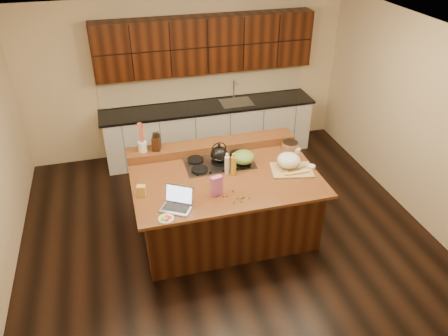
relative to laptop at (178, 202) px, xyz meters
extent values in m
cube|color=black|center=(0.71, 0.50, -0.99)|extent=(5.50, 5.00, 0.01)
cube|color=silver|center=(0.71, 0.50, 1.72)|extent=(5.50, 5.00, 0.01)
cube|color=beige|center=(0.71, 3.00, 0.37)|extent=(5.50, 0.01, 2.70)
cube|color=beige|center=(0.71, -2.01, 0.37)|extent=(5.50, 0.01, 2.70)
cube|color=beige|center=(3.46, 0.50, 0.37)|extent=(0.01, 5.00, 2.70)
cube|color=black|center=(0.71, 0.50, -0.54)|extent=(2.22, 1.42, 0.88)
cube|color=black|center=(0.71, 0.50, -0.08)|extent=(2.40, 1.60, 0.04)
cube|color=black|center=(0.71, 1.20, 0.00)|extent=(2.40, 0.30, 0.12)
cube|color=gray|center=(0.71, 0.80, -0.06)|extent=(0.92, 0.52, 0.02)
cylinder|color=black|center=(0.41, 0.93, -0.04)|extent=(0.22, 0.22, 0.03)
cylinder|color=black|center=(1.01, 0.93, -0.04)|extent=(0.22, 0.22, 0.03)
cylinder|color=black|center=(0.41, 0.67, -0.04)|extent=(0.22, 0.22, 0.03)
cylinder|color=black|center=(1.01, 0.67, -0.04)|extent=(0.22, 0.22, 0.03)
cylinder|color=black|center=(0.71, 0.80, -0.04)|extent=(0.22, 0.22, 0.03)
cube|color=silver|center=(1.01, 2.67, -0.53)|extent=(3.60, 0.62, 0.90)
cube|color=black|center=(1.01, 2.67, -0.06)|extent=(3.70, 0.66, 0.04)
cube|color=gray|center=(1.51, 2.67, -0.05)|extent=(0.55, 0.42, 0.01)
cylinder|color=gray|center=(1.51, 2.85, 0.14)|extent=(0.02, 0.02, 0.36)
cube|color=black|center=(1.01, 2.82, 0.97)|extent=(3.60, 0.34, 0.90)
cube|color=beige|center=(1.01, 2.98, 0.22)|extent=(3.60, 0.03, 0.50)
ellipsoid|color=black|center=(0.71, 0.80, 0.09)|extent=(0.27, 0.27, 0.21)
ellipsoid|color=#5B8434|center=(1.01, 0.67, 0.06)|extent=(0.36, 0.36, 0.17)
cube|color=#B7B7BC|center=(-0.03, -0.05, -0.06)|extent=(0.42, 0.38, 0.02)
cube|color=black|center=(-0.03, -0.05, -0.05)|extent=(0.32, 0.27, 0.00)
cube|color=#B7B7BC|center=(0.03, 0.06, 0.07)|extent=(0.33, 0.24, 0.22)
cube|color=silver|center=(0.03, 0.05, 0.07)|extent=(0.30, 0.21, 0.19)
cylinder|color=gold|center=(0.81, 0.47, 0.07)|extent=(0.09, 0.09, 0.27)
cylinder|color=silver|center=(0.74, 0.53, 0.06)|extent=(0.07, 0.07, 0.25)
cube|color=tan|center=(1.58, 0.37, -0.05)|extent=(0.60, 0.49, 0.02)
ellipsoid|color=white|center=(1.56, 0.45, 0.06)|extent=(0.31, 0.31, 0.19)
cube|color=#EDD872|center=(1.49, 0.25, -0.02)|extent=(0.12, 0.03, 0.03)
cube|color=#EDD872|center=(1.60, 0.25, -0.02)|extent=(0.12, 0.03, 0.03)
cube|color=#EDD872|center=(1.72, 0.25, -0.02)|extent=(0.12, 0.03, 0.03)
cylinder|color=gray|center=(1.70, 0.35, -0.03)|extent=(0.20, 0.08, 0.01)
cylinder|color=white|center=(1.67, 0.48, -0.04)|extent=(0.12, 0.12, 0.04)
cylinder|color=white|center=(1.86, 0.36, -0.04)|extent=(0.11, 0.11, 0.04)
cylinder|color=white|center=(1.86, 0.84, -0.04)|extent=(0.13, 0.13, 0.04)
cylinder|color=#996B3F|center=(1.79, 0.93, -0.02)|extent=(0.32, 0.32, 0.09)
cone|color=silver|center=(1.50, 0.30, -0.03)|extent=(0.09, 0.09, 0.07)
cube|color=#C25BA1|center=(0.50, 0.11, 0.06)|extent=(0.15, 0.11, 0.25)
cylinder|color=white|center=(-0.17, -0.20, -0.06)|extent=(0.19, 0.19, 0.01)
cube|color=gold|center=(-0.38, 0.32, 0.01)|extent=(0.12, 0.10, 0.14)
cylinder|color=white|center=(-0.26, 1.20, 0.13)|extent=(0.12, 0.12, 0.14)
cube|color=black|center=(-0.07, 1.20, 0.16)|extent=(0.14, 0.19, 0.20)
ellipsoid|color=red|center=(0.56, 0.03, -0.06)|extent=(0.02, 0.02, 0.02)
ellipsoid|color=#198C26|center=(0.65, -0.12, -0.06)|extent=(0.02, 0.02, 0.02)
ellipsoid|color=red|center=(0.70, 0.12, -0.06)|extent=(0.02, 0.02, 0.02)
ellipsoid|color=#198C26|center=(0.74, -0.12, -0.06)|extent=(0.02, 0.02, 0.02)
ellipsoid|color=red|center=(0.71, -0.04, -0.06)|extent=(0.02, 0.02, 0.02)
ellipsoid|color=#198C26|center=(0.76, -0.06, -0.06)|extent=(0.02, 0.02, 0.02)
ellipsoid|color=red|center=(0.79, -0.05, -0.06)|extent=(0.02, 0.02, 0.02)
ellipsoid|color=#198C26|center=(0.49, 0.09, -0.06)|extent=(0.02, 0.02, 0.02)
ellipsoid|color=red|center=(0.48, 0.02, -0.06)|extent=(0.02, 0.02, 0.02)
ellipsoid|color=#198C26|center=(0.51, 0.08, -0.06)|extent=(0.02, 0.02, 0.02)
ellipsoid|color=red|center=(0.77, -0.05, -0.06)|extent=(0.02, 0.02, 0.02)
ellipsoid|color=#198C26|center=(0.85, -0.07, -0.06)|extent=(0.02, 0.02, 0.02)
ellipsoid|color=red|center=(0.61, 0.03, -0.06)|extent=(0.02, 0.02, 0.02)
camera|label=1|loc=(-0.54, -4.08, 3.01)|focal=35.00mm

